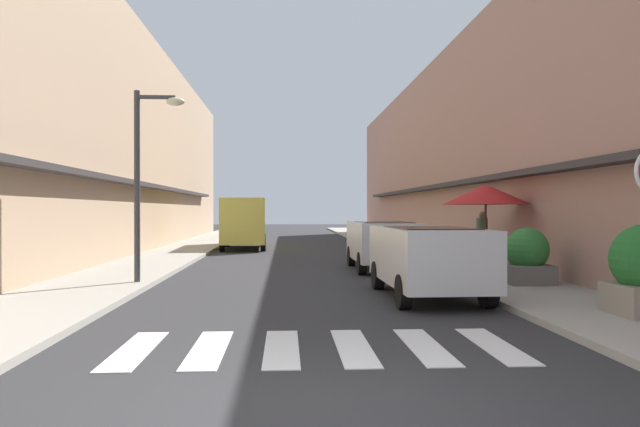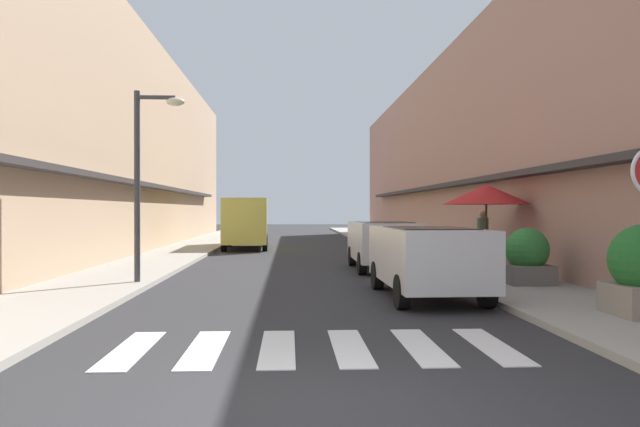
{
  "view_description": "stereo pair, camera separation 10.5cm",
  "coord_description": "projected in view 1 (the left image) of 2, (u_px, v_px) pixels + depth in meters",
  "views": [
    {
      "loc": [
        -0.43,
        -5.25,
        1.82
      ],
      "look_at": [
        0.46,
        10.15,
        1.73
      ],
      "focal_mm": 33.67,
      "sensor_mm": 36.0,
      "label": 1
    },
    {
      "loc": [
        -0.32,
        -5.26,
        1.82
      ],
      "look_at": [
        0.46,
        10.15,
        1.73
      ],
      "focal_mm": 33.67,
      "sensor_mm": 36.0,
      "label": 2
    }
  ],
  "objects": [
    {
      "name": "ground_plane",
      "position": [
        296.0,
        255.0,
        24.34
      ],
      "size": [
        105.01,
        105.01,
        0.0
      ],
      "primitive_type": "plane",
      "color": "#2B2B2D"
    },
    {
      "name": "sidewalk_left",
      "position": [
        175.0,
        254.0,
        24.06
      ],
      "size": [
        2.61,
        66.83,
        0.12
      ],
      "primitive_type": "cube",
      "color": "#9E998E",
      "rests_on": "ground_plane"
    },
    {
      "name": "sidewalk_right",
      "position": [
        414.0,
        253.0,
        24.62
      ],
      "size": [
        2.61,
        66.83,
        0.12
      ],
      "primitive_type": "cube",
      "color": "#9E998E",
      "rests_on": "ground_plane"
    },
    {
      "name": "building_row_left",
      "position": [
        89.0,
        142.0,
        25.2
      ],
      "size": [
        5.5,
        44.96,
        9.36
      ],
      "color": "tan",
      "rests_on": "ground_plane"
    },
    {
      "name": "building_row_right",
      "position": [
        493.0,
        154.0,
        26.2
      ],
      "size": [
        5.5,
        44.96,
        8.53
      ],
      "color": "#A87A6B",
      "rests_on": "ground_plane"
    },
    {
      "name": "crosswalk",
      "position": [
        318.0,
        348.0,
        7.9
      ],
      "size": [
        5.2,
        2.2,
        0.01
      ],
      "color": "silver",
      "rests_on": "ground_plane"
    },
    {
      "name": "parked_car_near",
      "position": [
        428.0,
        253.0,
        12.4
      ],
      "size": [
        1.86,
        4.25,
        1.47
      ],
      "color": "silver",
      "rests_on": "ground_plane"
    },
    {
      "name": "parked_car_mid",
      "position": [
        382.0,
        240.0,
        18.19
      ],
      "size": [
        1.81,
        4.07,
        1.47
      ],
      "color": "silver",
      "rests_on": "ground_plane"
    },
    {
      "name": "delivery_van",
      "position": [
        244.0,
        219.0,
        28.12
      ],
      "size": [
        2.15,
        5.46,
        2.37
      ],
      "color": "#D8CC4C",
      "rests_on": "ground_plane"
    },
    {
      "name": "street_lamp",
      "position": [
        146.0,
        163.0,
        14.19
      ],
      "size": [
        1.19,
        0.28,
        4.53
      ],
      "color": "#38383D",
      "rests_on": "sidewalk_left"
    },
    {
      "name": "cafe_umbrella",
      "position": [
        486.0,
        195.0,
        16.46
      ],
      "size": [
        2.38,
        2.38,
        2.41
      ],
      "color": "#262626",
      "rests_on": "sidewalk_right"
    },
    {
      "name": "planter_midblock",
      "position": [
        527.0,
        257.0,
        13.86
      ],
      "size": [
        1.02,
        1.02,
        1.29
      ],
      "color": "slate",
      "rests_on": "sidewalk_right"
    },
    {
      "name": "pedestrian_walking_near",
      "position": [
        482.0,
        237.0,
        17.78
      ],
      "size": [
        0.34,
        0.34,
        1.7
      ],
      "rotation": [
        0.0,
        0.0,
        0.64
      ],
      "color": "#282B33",
      "rests_on": "sidewalk_right"
    }
  ]
}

